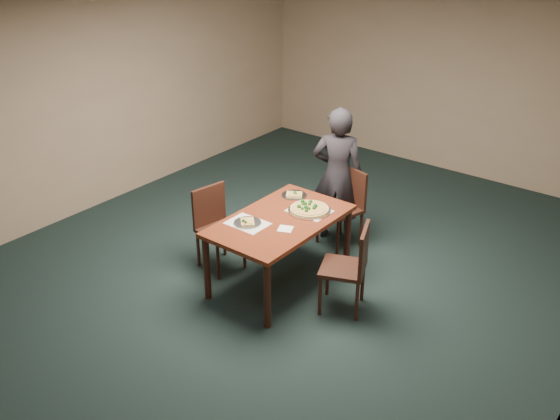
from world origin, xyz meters
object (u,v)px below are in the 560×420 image
Objects in this scene: chair_left at (216,223)px; diner at (338,175)px; slice_plate_near at (247,222)px; pizza_pan at (309,209)px; dining_table at (280,227)px; slice_plate_far at (294,195)px; chair_far at (345,203)px; chair_right at (351,264)px.

diner is (0.68, 1.33, 0.29)m from chair_left.
chair_left is 3.25× the size of slice_plate_near.
pizza_pan is at bearing 79.95° from diner.
pizza_pan is at bearing 68.97° from dining_table.
dining_table is 1.65× the size of chair_left.
slice_plate_far is (0.55, 0.67, 0.25)m from chair_left.
chair_right is at bearing -39.14° from chair_far.
chair_left is at bearing 38.88° from diner.
diner reaches higher than chair_far.
dining_table is 5.36× the size of slice_plate_near.
chair_far is 1.00× the size of chair_left.
chair_far is at bearing -167.52° from chair_right.
dining_table is 1.15m from chair_far.
chair_far is 3.25× the size of slice_plate_far.
chair_far is at bearing 86.66° from dining_table.
dining_table is at bearing -67.79° from slice_plate_far.
slice_plate_near is (-0.11, -1.47, -0.04)m from diner.
diner is at bearing 103.99° from pizza_pan.
dining_table is 0.85m from chair_right.
dining_table is 1.20m from diner.
slice_plate_near is (0.58, -0.14, 0.25)m from chair_left.
slice_plate_near is (-0.19, -0.28, 0.11)m from dining_table.
pizza_pan is at bearing -30.22° from slice_plate_far.
diner is at bearing -163.66° from chair_right.
diner is at bearing 78.95° from slice_plate_far.
chair_left reaches higher than pizza_pan.
chair_left is at bearing -152.13° from pizza_pan.
slice_plate_far is at bearing 54.92° from diner.
slice_plate_far is (-0.34, 0.20, -0.01)m from pizza_pan.
pizza_pan reaches higher than slice_plate_near.
chair_right is at bearing -22.29° from pizza_pan.
slice_plate_far is at bearing 112.21° from dining_table.
chair_left is at bearing -107.09° from chair_far.
slice_plate_far is (-0.22, 0.53, 0.10)m from dining_table.
slice_plate_far is at bearing 149.78° from pizza_pan.
slice_plate_near is at bearing -88.42° from slice_plate_far.
slice_plate_far is at bearing -29.38° from chair_left.
chair_far is (0.07, 1.14, -0.14)m from dining_table.
diner is (-0.09, 1.19, 0.15)m from dining_table.
dining_table is 0.37m from pizza_pan.
dining_table is 3.36× the size of pizza_pan.
chair_right is at bearing -73.50° from chair_left.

